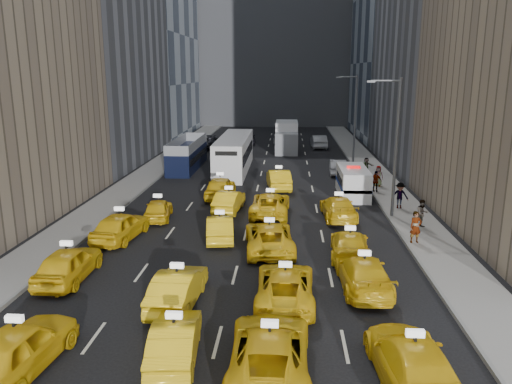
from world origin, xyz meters
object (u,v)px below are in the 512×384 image
at_px(double_decker, 187,154).
at_px(pedestrian_0, 416,227).
at_px(taxi_1, 175,340).
at_px(nypd_van, 353,182).
at_px(taxi_3, 413,363).
at_px(city_bus, 234,154).
at_px(box_truck, 287,137).
at_px(taxi_0, 18,348).
at_px(taxi_2, 270,352).

xyz_separation_m(double_decker, pedestrian_0, (16.92, -21.43, -0.38)).
bearing_deg(taxi_1, nypd_van, -116.12).
bearing_deg(nypd_van, taxi_3, -95.30).
distance_m(taxi_3, city_bus, 34.53).
distance_m(nypd_van, pedestrian_0, 11.26).
distance_m(nypd_van, box_truck, 22.35).
bearing_deg(taxi_3, box_truck, -88.50).
height_order(taxi_3, pedestrian_0, pedestrian_0).
bearing_deg(double_decker, city_bus, -4.59).
relative_size(city_bus, pedestrian_0, 7.14).
bearing_deg(box_truck, pedestrian_0, -81.65).
distance_m(double_decker, box_truck, 14.98).
bearing_deg(taxi_3, city_bus, -78.44).
bearing_deg(double_decker, taxi_3, -61.20).
bearing_deg(taxi_1, double_decker, -84.86).
relative_size(box_truck, pedestrian_0, 4.32).
bearing_deg(box_truck, double_decker, -134.54).
height_order(taxi_0, double_decker, double_decker).
relative_size(taxi_1, double_decker, 0.41).
xyz_separation_m(taxi_3, city_bus, (-8.95, 33.34, 0.86)).
height_order(nypd_van, double_decker, double_decker).
xyz_separation_m(taxi_0, city_bus, (3.39, 33.40, 0.81)).
distance_m(taxi_0, pedestrian_0, 20.23).
xyz_separation_m(double_decker, box_truck, (9.73, 11.38, 0.28)).
height_order(taxi_1, double_decker, double_decker).
distance_m(double_decker, city_bus, 4.86).
distance_m(taxi_1, double_decker, 33.90).
bearing_deg(double_decker, taxi_0, -80.70).
height_order(taxi_1, box_truck, box_truck).
bearing_deg(pedestrian_0, double_decker, 118.35).
bearing_deg(nypd_van, taxi_0, -121.87).
bearing_deg(taxi_3, taxi_2, -8.10).
bearing_deg(taxi_0, nypd_van, -112.99).
relative_size(taxi_0, taxi_1, 1.16).
relative_size(taxi_0, pedestrian_0, 2.69).
relative_size(taxi_1, box_truck, 0.54).
relative_size(taxi_3, pedestrian_0, 2.96).
height_order(taxi_1, nypd_van, nypd_van).
relative_size(taxi_1, taxi_3, 0.79).
bearing_deg(city_bus, box_truck, 67.09).
xyz_separation_m(taxi_2, box_truck, (0.39, 45.34, 0.95)).
bearing_deg(taxi_2, taxi_1, -11.17).
distance_m(taxi_0, nypd_van, 27.56).
bearing_deg(double_decker, taxi_2, -67.59).
height_order(nypd_van, box_truck, box_truck).
distance_m(taxi_2, city_bus, 33.32).
height_order(taxi_1, taxi_3, taxi_3).
height_order(double_decker, pedestrian_0, double_decker).
xyz_separation_m(taxi_1, city_bus, (-1.42, 32.35, 0.95)).
bearing_deg(taxi_0, taxi_1, -161.32).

